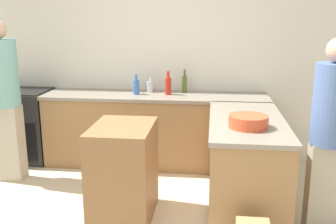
{
  "coord_description": "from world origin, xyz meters",
  "views": [
    {
      "loc": [
        0.69,
        -2.82,
        1.82
      ],
      "look_at": [
        0.27,
        0.75,
        0.93
      ],
      "focal_mm": 42.0,
      "sensor_mm": 36.0,
      "label": 1
    }
  ],
  "objects": [
    {
      "name": "water_bottle_blue",
      "position": [
        -0.24,
        1.8,
        0.98
      ],
      "size": [
        0.08,
        0.08,
        0.24
      ],
      "color": "#386BB7",
      "rests_on": "counter_back"
    },
    {
      "name": "wall_back",
      "position": [
        0.0,
        2.15,
        1.35
      ],
      "size": [
        8.0,
        0.06,
        2.7
      ],
      "color": "silver",
      "rests_on": "ground_plane"
    },
    {
      "name": "olive_oil_bottle",
      "position": [
        0.34,
        1.97,
        1.0
      ],
      "size": [
        0.06,
        0.06,
        0.29
      ],
      "color": "#475B1E",
      "rests_on": "counter_back"
    },
    {
      "name": "counter_back",
      "position": [
        0.0,
        1.8,
        0.44
      ],
      "size": [
        2.71,
        0.65,
        0.89
      ],
      "color": "olive",
      "rests_on": "ground_plane"
    },
    {
      "name": "vinegar_bottle_clear",
      "position": [
        -0.09,
        1.96,
        0.96
      ],
      "size": [
        0.08,
        0.08,
        0.19
      ],
      "color": "silver",
      "rests_on": "counter_back"
    },
    {
      "name": "island_table",
      "position": [
        -0.1,
        0.45,
        0.44
      ],
      "size": [
        0.53,
        0.72,
        0.87
      ],
      "color": "brown",
      "rests_on": "ground_plane"
    },
    {
      "name": "person_at_peninsula",
      "position": [
        1.65,
        0.38,
        0.9
      ],
      "size": [
        0.33,
        0.33,
        1.66
      ],
      "color": "#ADA38E",
      "rests_on": "ground_plane"
    },
    {
      "name": "counter_peninsula",
      "position": [
        1.01,
        0.75,
        0.44
      ],
      "size": [
        0.69,
        1.51,
        0.89
      ],
      "color": "olive",
      "rests_on": "ground_plane"
    },
    {
      "name": "range_oven",
      "position": [
        -1.7,
        1.8,
        0.45
      ],
      "size": [
        0.68,
        0.63,
        0.9
      ],
      "color": "black",
      "rests_on": "ground_plane"
    },
    {
      "name": "mixing_bowl",
      "position": [
        1.0,
        0.47,
        0.94
      ],
      "size": [
        0.34,
        0.34,
        0.11
      ],
      "color": "#DB512D",
      "rests_on": "counter_peninsula"
    },
    {
      "name": "person_by_range",
      "position": [
        -1.58,
        1.14,
        0.96
      ],
      "size": [
        0.35,
        0.35,
        1.77
      ],
      "color": "#ADA38E",
      "rests_on": "ground_plane"
    },
    {
      "name": "hot_sauce_bottle",
      "position": [
        0.15,
        1.83,
        1.0
      ],
      "size": [
        0.07,
        0.07,
        0.28
      ],
      "color": "red",
      "rests_on": "counter_back"
    }
  ]
}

